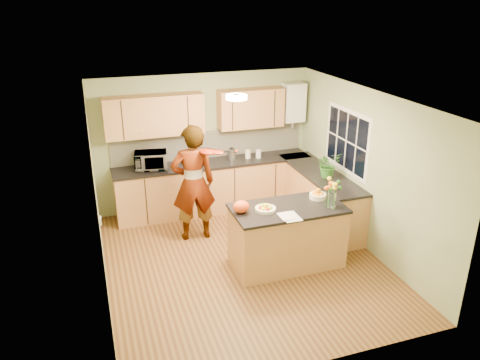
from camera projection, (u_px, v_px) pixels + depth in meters
name	position (u px, v px, depth m)	size (l,w,h in m)	color
floor	(243.00, 262.00, 7.11)	(4.50, 4.50, 0.00)	#573318
ceiling	(243.00, 99.00, 6.18)	(4.00, 4.50, 0.02)	silver
wall_back	(204.00, 142.00, 8.63)	(4.00, 0.02, 2.50)	gray
wall_front	(316.00, 268.00, 4.67)	(4.00, 0.02, 2.50)	gray
wall_left	(97.00, 204.00, 6.06)	(0.02, 4.50, 2.50)	gray
wall_right	(365.00, 170.00, 7.23)	(0.02, 4.50, 2.50)	gray
back_counter	(214.00, 186.00, 8.68)	(3.64, 0.62, 0.94)	#BC834B
right_counter	(319.00, 197.00, 8.18)	(0.62, 2.24, 0.94)	#BC834B
splashback	(209.00, 144.00, 8.66)	(3.60, 0.02, 0.52)	silver
upper_cabinets	(196.00, 112.00, 8.20)	(3.20, 0.34, 0.70)	#BC834B
boiler	(293.00, 102.00, 8.75)	(0.40, 0.30, 0.86)	white
window_right	(346.00, 141.00, 7.65)	(0.01, 1.30, 1.05)	white
light_switch	(101.00, 221.00, 5.52)	(0.02, 0.09, 0.09)	white
ceiling_lamp	(236.00, 97.00, 6.46)	(0.30, 0.30, 0.07)	#FFEABF
peninsula_island	(287.00, 236.00, 6.89)	(1.63, 0.84, 0.94)	#BC834B
fruit_dish	(266.00, 208.00, 6.60)	(0.29, 0.29, 0.10)	#F9F0C7
orange_bowl	(318.00, 194.00, 6.99)	(0.25, 0.25, 0.15)	#F9F0C7
flower_vase	(333.00, 185.00, 6.61)	(0.27, 0.27, 0.50)	silver
orange_bag	(241.00, 207.00, 6.53)	(0.23, 0.20, 0.18)	#FF4E15
papers	(290.00, 217.00, 6.42)	(0.24, 0.32, 0.01)	silver
violinist	(193.00, 183.00, 7.48)	(0.71, 0.46, 1.94)	#E6AA8C
violin	(208.00, 152.00, 7.13)	(0.62, 0.25, 0.12)	#501505
microwave	(151.00, 161.00, 8.12)	(0.55, 0.37, 0.31)	white
blue_box	(193.00, 158.00, 8.39)	(0.28, 0.20, 0.22)	navy
kettle	(232.00, 154.00, 8.58)	(0.15, 0.15, 0.28)	#AFAEB3
jar_cream	(248.00, 154.00, 8.68)	(0.10, 0.10, 0.16)	#F9F0C7
jar_white	(258.00, 154.00, 8.70)	(0.10, 0.10, 0.16)	white
potted_plant	(328.00, 165.00, 7.73)	(0.39, 0.34, 0.43)	#317025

